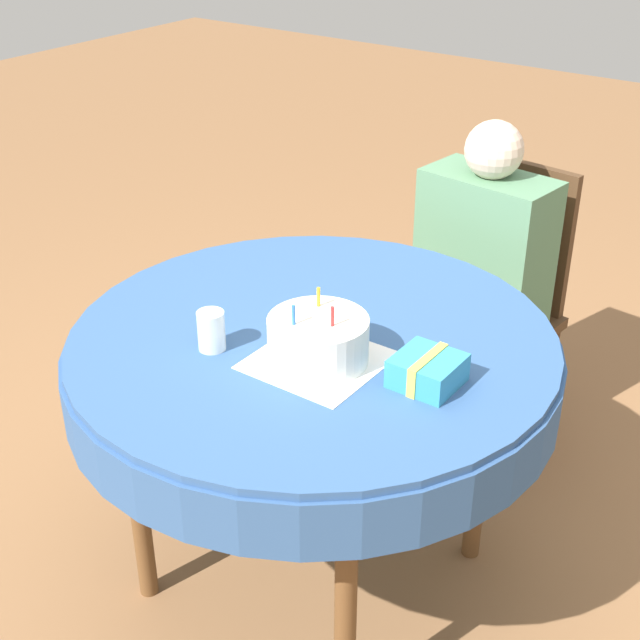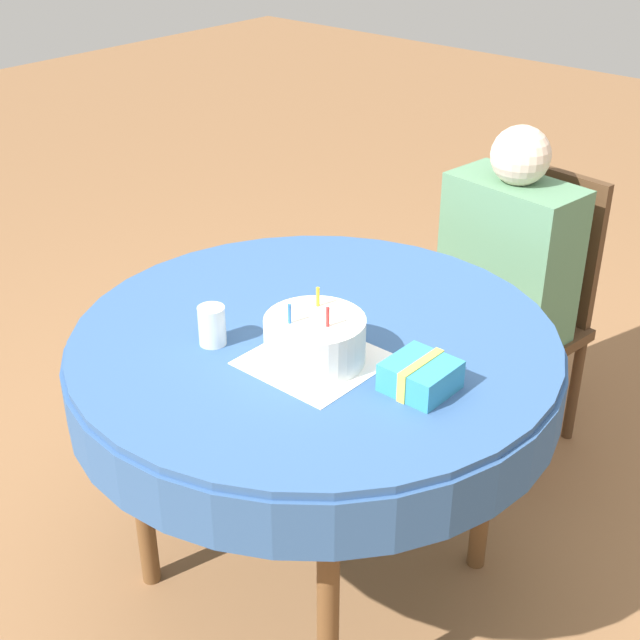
{
  "view_description": "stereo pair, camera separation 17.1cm",
  "coord_description": "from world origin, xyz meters",
  "px_view_note": "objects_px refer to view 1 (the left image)",
  "views": [
    {
      "loc": [
        1.1,
        -1.49,
        1.83
      ],
      "look_at": [
        0.04,
        -0.03,
        0.83
      ],
      "focal_mm": 50.0,
      "sensor_mm": 36.0,
      "label": 1
    },
    {
      "loc": [
        1.23,
        -1.39,
        1.83
      ],
      "look_at": [
        0.04,
        -0.03,
        0.83
      ],
      "focal_mm": 50.0,
      "sensor_mm": 36.0,
      "label": 2
    }
  ],
  "objects_px": {
    "chair": "(492,297)",
    "drinking_glass": "(211,331)",
    "gift_box": "(427,371)",
    "birthday_cake": "(318,340)",
    "person": "(480,260)"
  },
  "relations": [
    {
      "from": "gift_box",
      "to": "drinking_glass",
      "type": "bearing_deg",
      "value": -161.45
    },
    {
      "from": "birthday_cake",
      "to": "chair",
      "type": "bearing_deg",
      "value": 92.7
    },
    {
      "from": "person",
      "to": "drinking_glass",
      "type": "xyz_separation_m",
      "value": [
        -0.17,
        -1.05,
        0.17
      ]
    },
    {
      "from": "chair",
      "to": "birthday_cake",
      "type": "xyz_separation_m",
      "value": [
        0.05,
        -1.05,
        0.35
      ]
    },
    {
      "from": "birthday_cake",
      "to": "person",
      "type": "bearing_deg",
      "value": 93.67
    },
    {
      "from": "person",
      "to": "birthday_cake",
      "type": "bearing_deg",
      "value": -79.54
    },
    {
      "from": "person",
      "to": "birthday_cake",
      "type": "height_order",
      "value": "person"
    },
    {
      "from": "birthday_cake",
      "to": "drinking_glass",
      "type": "height_order",
      "value": "birthday_cake"
    },
    {
      "from": "chair",
      "to": "drinking_glass",
      "type": "xyz_separation_m",
      "value": [
        -0.18,
        -1.15,
        0.34
      ]
    },
    {
      "from": "birthday_cake",
      "to": "gift_box",
      "type": "bearing_deg",
      "value": 14.15
    },
    {
      "from": "person",
      "to": "drinking_glass",
      "type": "height_order",
      "value": "person"
    },
    {
      "from": "birthday_cake",
      "to": "gift_box",
      "type": "xyz_separation_m",
      "value": [
        0.25,
        0.06,
        -0.02
      ]
    },
    {
      "from": "chair",
      "to": "drinking_glass",
      "type": "distance_m",
      "value": 1.21
    },
    {
      "from": "chair",
      "to": "gift_box",
      "type": "relative_size",
      "value": 6.37
    },
    {
      "from": "person",
      "to": "gift_box",
      "type": "distance_m",
      "value": 0.96
    }
  ]
}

